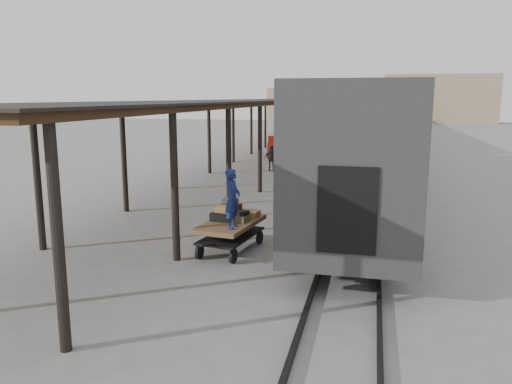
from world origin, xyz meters
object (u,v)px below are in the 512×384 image
object	(u,v)px
luggage_tug	(275,148)
baggage_cart	(231,229)
porter	(233,199)
pedestrian	(272,159)

from	to	relation	value
luggage_tug	baggage_cart	bearing A→B (deg)	-91.56
luggage_tug	porter	distance (m)	23.21
porter	luggage_tug	bearing A→B (deg)	10.34
luggage_tug	pedestrian	xyz separation A→B (m)	(1.18, -6.89, 0.07)
pedestrian	baggage_cart	bearing A→B (deg)	89.60
pedestrian	porter	bearing A→B (deg)	90.18
baggage_cart	pedestrian	bearing A→B (deg)	105.69
luggage_tug	porter	xyz separation A→B (m)	(3.40, -22.94, 0.97)
baggage_cart	luggage_tug	world-z (taller)	luggage_tug
luggage_tug	porter	size ratio (longest dim) A/B	1.16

